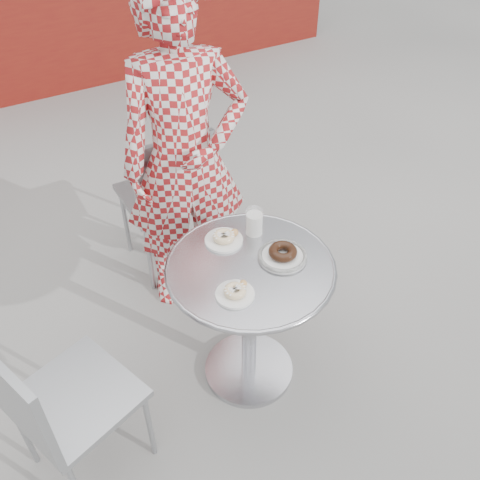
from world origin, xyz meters
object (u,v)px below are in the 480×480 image
chair_far (168,223)px  plate_checker (283,255)px  plate_far (224,238)px  milk_cup (254,223)px  plate_near (235,292)px  bistro_table (250,295)px  seated_person (185,160)px  chair_left (82,425)px

chair_far → plate_checker: (0.13, -0.97, 0.45)m
plate_far → milk_cup: milk_cup is taller
plate_near → bistro_table: bearing=39.3°
bistro_table → chair_far: chair_far is taller
plate_far → plate_checker: 0.27m
chair_far → seated_person: seated_person is taller
bistro_table → plate_near: plate_near is taller
chair_far → plate_far: size_ratio=5.64×
seated_person → milk_cup: bearing=-67.2°
bistro_table → milk_cup: 0.32m
chair_far → plate_far: chair_far is taller
bistro_table → chair_left: 0.87m
plate_checker → milk_cup: bearing=95.4°
bistro_table → chair_far: (0.01, 0.95, -0.26)m
chair_far → plate_checker: size_ratio=4.49×
plate_checker → plate_far: bearing=126.2°
chair_far → plate_checker: 1.08m
plate_near → plate_checker: size_ratio=0.74×
chair_far → seated_person: (0.02, -0.28, 0.57)m
bistro_table → plate_far: bearing=95.1°
bistro_table → chair_left: size_ratio=0.82×
bistro_table → plate_far: size_ratio=4.36×
chair_far → plate_checker: chair_far is taller
chair_far → milk_cup: chair_far is taller
seated_person → plate_near: size_ratio=11.17×
seated_person → plate_far: (-0.05, -0.47, -0.12)m
bistro_table → plate_near: bearing=-140.7°
bistro_table → chair_far: 0.98m
bistro_table → chair_far: size_ratio=0.77×
plate_far → milk_cup: 0.15m
chair_far → plate_near: size_ratio=6.07×
plate_near → milk_cup: 0.39m
chair_far → plate_far: bearing=88.6°
seated_person → milk_cup: size_ratio=13.76×
seated_person → milk_cup: (0.09, -0.49, -0.08)m
chair_far → milk_cup: (0.11, -0.77, 0.49)m
bistro_table → chair_left: chair_left is taller
plate_near → plate_checker: plate_checker is taller
chair_left → plate_near: chair_left is taller
plate_far → plate_near: (-0.12, -0.30, -0.00)m
seated_person → plate_checker: seated_person is taller
chair_left → seated_person: seated_person is taller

